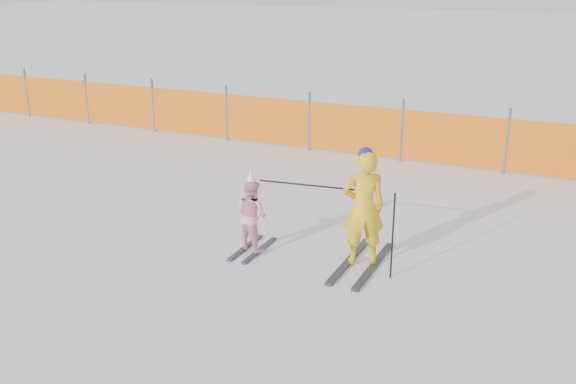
# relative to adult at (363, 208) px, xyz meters

# --- Properties ---
(ground) EXTENTS (120.00, 120.00, 0.00)m
(ground) POSITION_rel_adult_xyz_m (-0.87, -0.90, -0.78)
(ground) COLOR white
(ground) RESTS_ON ground
(adult) EXTENTS (0.65, 1.50, 1.58)m
(adult) POSITION_rel_adult_xyz_m (0.00, 0.00, 0.00)
(adult) COLOR black
(adult) RESTS_ON ground
(child) EXTENTS (0.57, 0.93, 1.17)m
(child) POSITION_rel_adult_xyz_m (-1.51, -0.19, -0.25)
(child) COLOR black
(child) RESTS_ON ground
(ski_poles) EXTENTS (1.84, 0.21, 1.12)m
(ski_poles) POSITION_rel_adult_xyz_m (-0.19, -0.14, 0.02)
(ski_poles) COLOR black
(ski_poles) RESTS_ON ground
(safety_fence) EXTENTS (17.37, 0.06, 1.25)m
(safety_fence) POSITION_rel_adult_xyz_m (-4.24, 4.93, -0.23)
(safety_fence) COLOR #595960
(safety_fence) RESTS_ON ground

